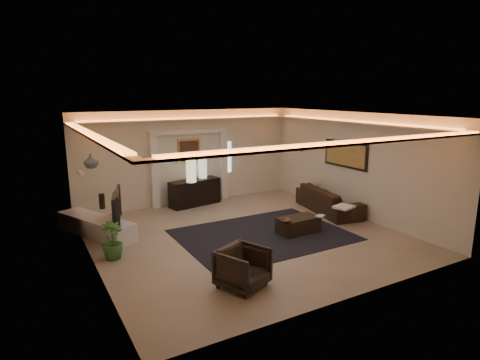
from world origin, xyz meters
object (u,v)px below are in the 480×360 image
console (195,192)px  sofa (329,200)px  coffee_table (298,225)px  armchair (243,268)px

console → sofa: 4.05m
sofa → coffee_table: sofa is taller
coffee_table → armchair: (-2.61, -1.80, 0.16)m
sofa → armchair: size_ratio=2.98×
sofa → coffee_table: bearing=128.7°
console → sofa: (3.14, -2.55, -0.05)m
console → armchair: size_ratio=2.00×
armchair → console: bearing=52.0°
console → armchair: bearing=-114.8°
console → coffee_table: 3.79m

